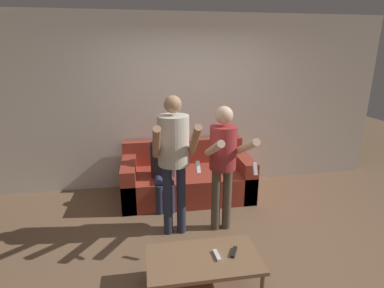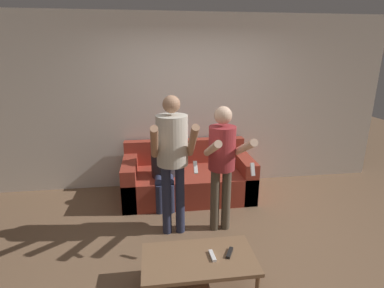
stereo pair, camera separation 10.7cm
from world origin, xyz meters
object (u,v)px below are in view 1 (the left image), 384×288
object	(u,v)px
couch	(187,179)
person_seated	(163,164)
person_standing_right	(223,157)
coffee_table	(204,261)
remote_far	(234,252)
person_standing_left	(174,150)
remote_near	(217,255)

from	to	relation	value
couch	person_seated	size ratio (longest dim) A/B	1.69
person_standing_right	coffee_table	bearing A→B (deg)	-113.85
person_seated	coffee_table	size ratio (longest dim) A/B	1.11
person_seated	remote_far	bearing A→B (deg)	-73.10
person_standing_left	remote_near	size ratio (longest dim) A/B	11.05
couch	person_standing_right	distance (m)	1.25
coffee_table	remote_near	world-z (taller)	remote_near
person_standing_right	person_seated	size ratio (longest dim) A/B	1.37
couch	coffee_table	xyz separation A→B (m)	(-0.13, -1.96, 0.05)
person_seated	remote_near	size ratio (longest dim) A/B	7.42
coffee_table	remote_far	xyz separation A→B (m)	(0.29, 0.01, 0.05)
person_standing_right	remote_near	size ratio (longest dim) A/B	10.18
couch	person_standing_right	xyz separation A→B (m)	(0.29, -1.00, 0.69)
couch	remote_far	bearing A→B (deg)	-85.50
couch	remote_near	size ratio (longest dim) A/B	12.55
person_standing_right	remote_near	xyz separation A→B (m)	(-0.30, -0.96, -0.59)
person_seated	remote_near	distance (m)	1.79
couch	coffee_table	bearing A→B (deg)	-93.88
couch	person_standing_left	world-z (taller)	person_standing_left
person_standing_right	person_seated	world-z (taller)	person_standing_right
coffee_table	remote_near	xyz separation A→B (m)	(0.12, -0.01, 0.05)
couch	remote_near	bearing A→B (deg)	-90.34
person_standing_left	person_seated	bearing A→B (deg)	95.99
coffee_table	remote_near	bearing A→B (deg)	-2.63
remote_far	person_seated	bearing A→B (deg)	106.90
person_seated	coffee_table	bearing A→B (deg)	-82.24
couch	person_standing_right	world-z (taller)	person_standing_right
remote_far	coffee_table	bearing A→B (deg)	-177.03
remote_near	remote_far	world-z (taller)	same
remote_near	coffee_table	bearing A→B (deg)	177.37
person_standing_left	coffee_table	world-z (taller)	person_standing_left
person_seated	remote_near	world-z (taller)	person_seated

